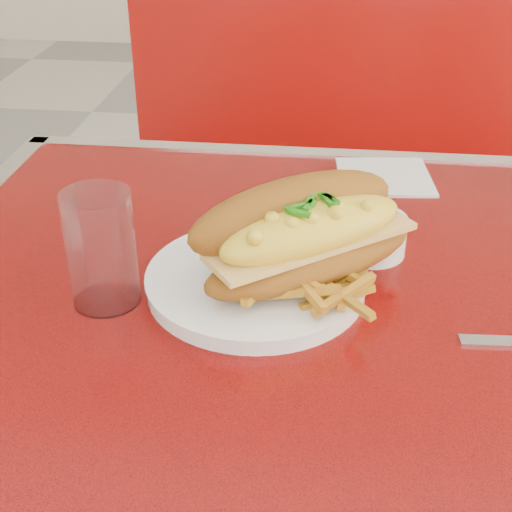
# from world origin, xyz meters

# --- Properties ---
(diner_table) EXTENTS (1.23, 0.83, 0.77)m
(diner_table) POSITION_xyz_m (0.00, 0.00, 0.61)
(diner_table) COLOR red
(diner_table) RESTS_ON ground
(booth_bench_far) EXTENTS (1.20, 0.51, 0.90)m
(booth_bench_far) POSITION_xyz_m (0.00, 0.81, 0.29)
(booth_bench_far) COLOR maroon
(booth_bench_far) RESTS_ON ground
(dinner_plate) EXTENTS (0.31, 0.31, 0.02)m
(dinner_plate) POSITION_xyz_m (-0.21, 0.02, 0.78)
(dinner_plate) COLOR white
(dinner_plate) RESTS_ON diner_table
(mac_hoagie) EXTENTS (0.27, 0.25, 0.11)m
(mac_hoagie) POSITION_xyz_m (-0.16, 0.03, 0.83)
(mac_hoagie) COLOR #8F5617
(mac_hoagie) RESTS_ON dinner_plate
(fries_pile) EXTENTS (0.12, 0.11, 0.03)m
(fries_pile) POSITION_xyz_m (-0.15, 0.00, 0.80)
(fries_pile) COLOR gold
(fries_pile) RESTS_ON dinner_plate
(fork) EXTENTS (0.05, 0.13, 0.00)m
(fork) POSITION_xyz_m (-0.15, 0.03, 0.79)
(fork) COLOR silver
(fork) RESTS_ON dinner_plate
(gravy_ramekin) EXTENTS (0.10, 0.10, 0.04)m
(gravy_ramekin) POSITION_xyz_m (-0.08, 0.11, 0.79)
(gravy_ramekin) COLOR white
(gravy_ramekin) RESTS_ON diner_table
(sauce_cup_left) EXTENTS (0.07, 0.07, 0.03)m
(sauce_cup_left) POSITION_xyz_m (-0.16, 0.08, 0.79)
(sauce_cup_left) COLOR black
(sauce_cup_left) RESTS_ON diner_table
(water_tumbler) EXTENTS (0.08, 0.08, 0.12)m
(water_tumbler) POSITION_xyz_m (-0.36, -0.02, 0.83)
(water_tumbler) COLOR silver
(water_tumbler) RESTS_ON diner_table
(paper_napkin) EXTENTS (0.14, 0.14, 0.00)m
(paper_napkin) POSITION_xyz_m (-0.06, 0.32, 0.77)
(paper_napkin) COLOR white
(paper_napkin) RESTS_ON diner_table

